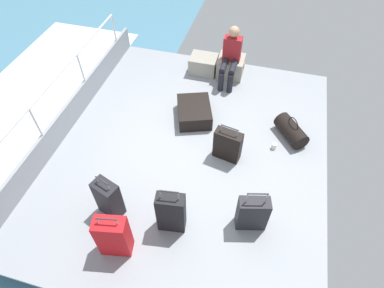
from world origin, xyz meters
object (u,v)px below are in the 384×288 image
suitcase_2 (252,213)px  cargo_crate_0 (203,64)px  suitcase_3 (109,199)px  passenger_seated (231,55)px  cargo_crate_1 (231,66)px  suitcase_0 (171,213)px  duffel_bag (291,131)px  suitcase_1 (194,112)px  suitcase_5 (113,236)px  paper_cup (274,146)px  suitcase_4 (228,145)px

suitcase_2 → cargo_crate_0: bearing=114.3°
suitcase_2 → suitcase_3: suitcase_2 is taller
passenger_seated → cargo_crate_1: bearing=90.0°
suitcase_0 → suitcase_3: size_ratio=1.13×
duffel_bag → suitcase_0: bearing=-124.4°
suitcase_2 → duffel_bag: size_ratio=1.17×
passenger_seated → suitcase_0: size_ratio=1.26×
cargo_crate_0 → suitcase_0: suitcase_0 is taller
suitcase_0 → suitcase_1: 2.16m
cargo_crate_1 → passenger_seated: (0.00, -0.18, 0.38)m
suitcase_2 → cargo_crate_1: bearing=105.3°
duffel_bag → suitcase_5: bearing=-128.0°
suitcase_1 → suitcase_2: size_ratio=1.11×
passenger_seated → suitcase_3: 3.55m
passenger_seated → duffel_bag: bearing=-44.3°
suitcase_3 → paper_cup: 2.77m
suitcase_1 → suitcase_5: (-0.34, -2.63, 0.21)m
cargo_crate_1 → suitcase_3: suitcase_3 is taller
cargo_crate_1 → paper_cup: 2.10m
duffel_bag → suitcase_4: bearing=-143.6°
suitcase_0 → suitcase_2: size_ratio=1.10×
suitcase_5 → cargo_crate_0: bearing=87.7°
suitcase_2 → suitcase_5: 1.80m
suitcase_4 → duffel_bag: bearing=36.4°
passenger_seated → duffel_bag: (1.31, -1.28, -0.42)m
cargo_crate_0 → passenger_seated: 0.70m
passenger_seated → cargo_crate_0: bearing=166.6°
passenger_seated → suitcase_3: size_ratio=1.43×
suitcase_5 → duffel_bag: bearing=52.0°
cargo_crate_0 → cargo_crate_1: cargo_crate_1 is taller
suitcase_0 → suitcase_5: bearing=-140.0°
suitcase_2 → paper_cup: 1.51m
suitcase_1 → suitcase_4: (0.74, -0.73, 0.14)m
passenger_seated → suitcase_2: size_ratio=1.39×
cargo_crate_1 → paper_cup: (1.08, -1.79, -0.15)m
suitcase_1 → duffel_bag: size_ratio=1.30×
suitcase_3 → paper_cup: bearing=40.4°
cargo_crate_1 → suitcase_0: (-0.13, -3.57, 0.16)m
passenger_seated → suitcase_5: bearing=-100.5°
suitcase_4 → duffel_bag: 1.20m
suitcase_2 → suitcase_3: bearing=-170.9°
cargo_crate_1 → suitcase_1: size_ratio=0.63×
suitcase_4 → suitcase_5: size_ratio=0.86×
suitcase_0 → suitcase_1: size_ratio=0.99×
cargo_crate_1 → passenger_seated: bearing=-90.0°
suitcase_2 → paper_cup: suitcase_2 is taller
cargo_crate_1 → suitcase_5: suitcase_5 is taller
suitcase_2 → suitcase_5: (-1.62, -0.80, 0.05)m
suitcase_1 → suitcase_5: bearing=-97.3°
suitcase_2 → suitcase_5: size_ratio=0.98×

